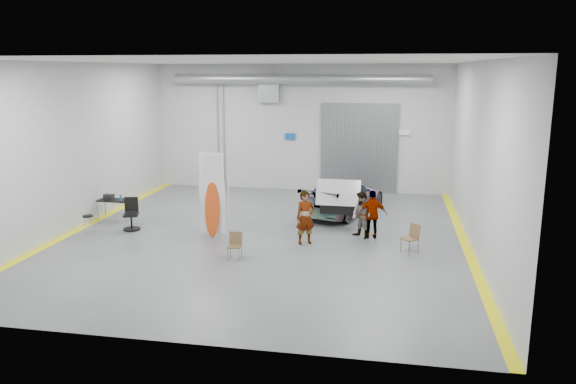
% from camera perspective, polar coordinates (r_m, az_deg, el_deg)
% --- Properties ---
extents(ground, '(16.00, 16.00, 0.00)m').
position_cam_1_polar(ground, '(19.77, -2.48, -4.52)').
color(ground, '#575A5E').
rests_on(ground, ground).
extents(room_shell, '(14.02, 16.18, 6.01)m').
position_cam_1_polar(room_shell, '(21.11, -0.58, 7.85)').
color(room_shell, '#B4B6B9').
rests_on(room_shell, ground).
extents(sedan_car, '(3.47, 5.15, 1.38)m').
position_cam_1_polar(sedan_car, '(22.88, 5.68, -0.44)').
color(sedan_car, white).
rests_on(sedan_car, ground).
extents(person_a, '(0.79, 0.70, 1.82)m').
position_cam_1_polar(person_a, '(18.70, 1.78, -2.61)').
color(person_a, '#926B4F').
rests_on(person_a, ground).
extents(person_b, '(1.00, 0.99, 1.63)m').
position_cam_1_polar(person_b, '(19.53, 7.51, -2.35)').
color(person_b, slate).
rests_on(person_b, ground).
extents(person_c, '(1.03, 0.54, 1.69)m').
position_cam_1_polar(person_c, '(19.56, 8.59, -2.26)').
color(person_c, '#A05335').
rests_on(person_c, ground).
extents(surfboard_display, '(0.89, 0.25, 3.15)m').
position_cam_1_polar(surfboard_display, '(19.60, -7.71, -0.91)').
color(surfboard_display, white).
rests_on(surfboard_display, ground).
extents(folding_chair_near, '(0.42, 0.43, 0.84)m').
position_cam_1_polar(folding_chair_near, '(17.39, -5.44, -6.04)').
color(folding_chair_near, brown).
rests_on(folding_chair_near, ground).
extents(folding_chair_far, '(0.61, 0.71, 0.94)m').
position_cam_1_polar(folding_chair_far, '(18.32, 12.23, -5.21)').
color(folding_chair_far, brown).
rests_on(folding_chair_far, ground).
extents(shop_stool, '(0.37, 0.37, 0.72)m').
position_cam_1_polar(shop_stool, '(21.00, -19.63, -3.21)').
color(shop_stool, black).
rests_on(shop_stool, ground).
extents(work_table, '(1.29, 0.67, 1.04)m').
position_cam_1_polar(work_table, '(22.74, -17.34, -0.74)').
color(work_table, gray).
rests_on(work_table, ground).
extents(office_chair, '(0.64, 0.67, 1.16)m').
position_cam_1_polar(office_chair, '(21.22, -15.56, -2.36)').
color(office_chair, black).
rests_on(office_chair, ground).
extents(trunk_lid, '(1.61, 0.98, 0.04)m').
position_cam_1_polar(trunk_lid, '(20.65, 5.21, 0.19)').
color(trunk_lid, silver).
rests_on(trunk_lid, sedan_car).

